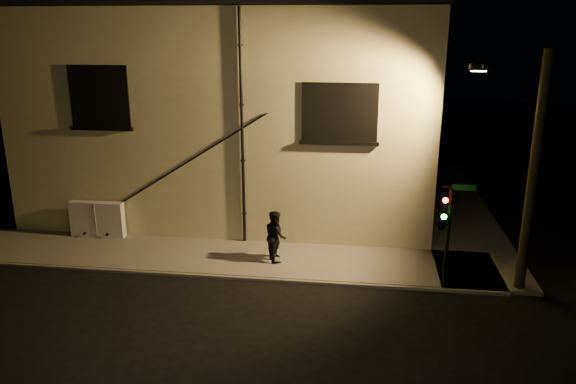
# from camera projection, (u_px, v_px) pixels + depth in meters

# --- Properties ---
(ground) EXTENTS (90.00, 90.00, 0.00)m
(ground) POSITION_uv_depth(u_px,v_px,m) (281.00, 281.00, 17.93)
(ground) COLOR black
(sidewalk) EXTENTS (21.00, 16.00, 0.12)m
(sidewalk) POSITION_uv_depth(u_px,v_px,m) (328.00, 233.00, 21.92)
(sidewalk) COLOR slate
(sidewalk) RESTS_ON ground
(building) EXTENTS (16.20, 12.23, 8.80)m
(building) POSITION_uv_depth(u_px,v_px,m) (244.00, 103.00, 25.57)
(building) COLOR beige
(building) RESTS_ON ground
(utility_cabinet) EXTENTS (2.08, 0.35, 1.37)m
(utility_cabinet) POSITION_uv_depth(u_px,v_px,m) (97.00, 219.00, 21.19)
(utility_cabinet) COLOR white
(utility_cabinet) RESTS_ON sidewalk
(pedestrian_a) EXTENTS (0.60, 0.72, 1.69)m
(pedestrian_a) POSITION_uv_depth(u_px,v_px,m) (275.00, 235.00, 19.16)
(pedestrian_a) COLOR black
(pedestrian_a) RESTS_ON sidewalk
(pedestrian_b) EXTENTS (0.94, 1.04, 1.75)m
(pedestrian_b) POSITION_uv_depth(u_px,v_px,m) (276.00, 236.00, 19.02)
(pedestrian_b) COLOR black
(pedestrian_b) RESTS_ON sidewalk
(traffic_signal) EXTENTS (1.21, 1.89, 3.22)m
(traffic_signal) POSITION_uv_depth(u_px,v_px,m) (443.00, 219.00, 16.83)
(traffic_signal) COLOR black
(traffic_signal) RESTS_ON sidewalk
(streetlamp_pole) EXTENTS (2.03, 1.39, 7.27)m
(streetlamp_pole) POSITION_uv_depth(u_px,v_px,m) (530.00, 169.00, 16.27)
(streetlamp_pole) COLOR black
(streetlamp_pole) RESTS_ON ground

